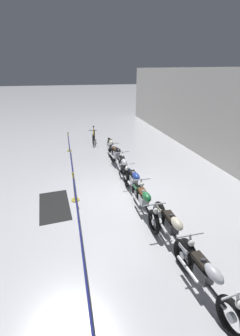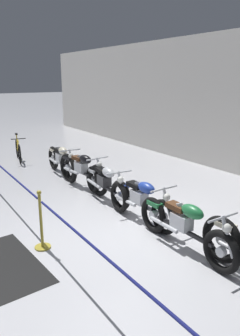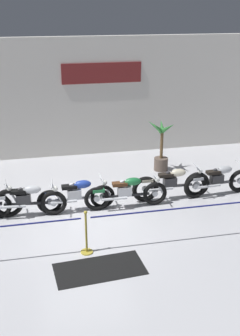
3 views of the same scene
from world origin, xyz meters
The scene contains 11 objects.
ground_plane centered at (0.00, 0.00, 0.00)m, with size 120.00×120.00×0.00m, color silver.
back_wall centered at (0.00, 5.12, 2.10)m, with size 28.00×0.29×4.20m.
motorcycle_silver_2 centered at (-1.41, 0.52, 0.45)m, with size 2.12×0.62×0.92m.
motorcycle_blue_3 centered at (-0.08, 0.57, 0.46)m, with size 2.11×0.62×0.92m.
motorcycle_green_4 centered at (1.27, 0.47, 0.45)m, with size 2.31×0.62×0.92m.
motorcycle_cream_5 centered at (2.64, 0.71, 0.47)m, with size 2.31×0.62×0.96m.
motorcycle_silver_6 centered at (4.06, 0.71, 0.45)m, with size 2.15×0.62×0.93m.
potted_palm_left_of_row centered at (3.00, 2.92, 0.78)m, with size 0.96×0.92×1.79m.
stanchion_far_left centered at (-1.48, -1.52, 0.74)m, with size 10.57×0.28×1.05m.
stanchion_mid_left centered at (-0.11, -1.52, 0.36)m, with size 0.28×0.28×1.05m.
floor_banner centered at (0.07, -2.21, 0.00)m, with size 1.91×0.95×0.01m, color black.
Camera 3 is at (-1.08, -9.65, 5.31)m, focal length 45.00 mm.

